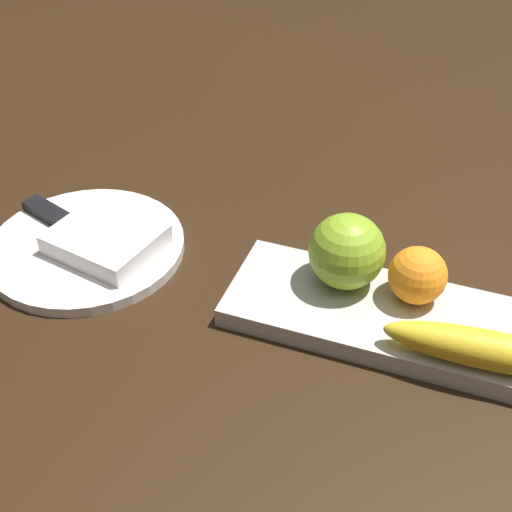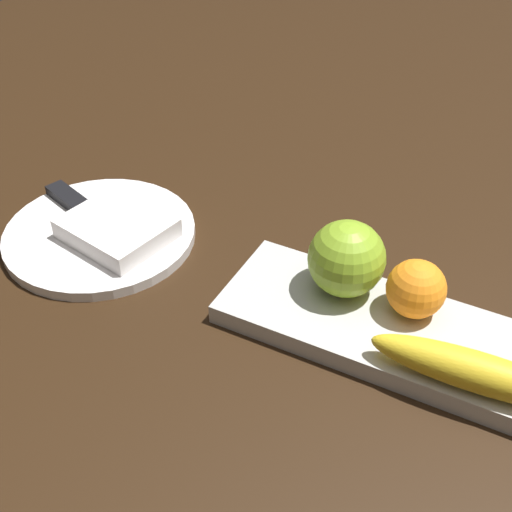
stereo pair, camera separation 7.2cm
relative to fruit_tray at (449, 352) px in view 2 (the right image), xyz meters
The scene contains 8 objects.
ground_plane 0.04m from the fruit_tray, 49.71° to the right, with size 2.40×2.40×0.00m, color black.
fruit_tray is the anchor object (origin of this frame).
apple 0.14m from the fruit_tray, 167.32° to the left, with size 0.08×0.08×0.08m, color #86B028.
banana 0.06m from the fruit_tray, 52.67° to the right, with size 0.20×0.04×0.04m, color yellow.
orange_near_apple 0.07m from the fruit_tray, 150.29° to the left, with size 0.06×0.06×0.06m, color orange.
dinner_plate 0.43m from the fruit_tray, behind, with size 0.23×0.23×0.01m, color white.
folded_napkin 0.40m from the fruit_tray, behind, with size 0.12×0.10×0.02m, color white.
knife 0.48m from the fruit_tray, behind, with size 0.18×0.08×0.01m.
Camera 2 is at (0.02, -0.47, 0.50)m, focal length 47.61 mm.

